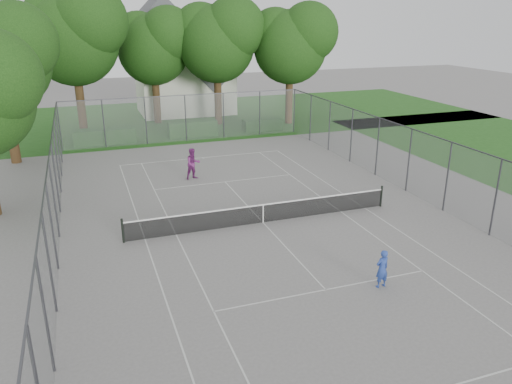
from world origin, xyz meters
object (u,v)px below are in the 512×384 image
object	(u,v)px
house	(184,67)
girl_player	(382,269)
woman_player	(193,164)
tennis_net	(263,213)

from	to	relation	value
house	girl_player	distance (m)	35.84
house	woman_player	bearing A→B (deg)	-100.77
tennis_net	girl_player	xyz separation A→B (m)	(1.97, -6.86, 0.21)
house	woman_player	xyz separation A→B (m)	(-4.03, -21.20, -3.44)
tennis_net	girl_player	world-z (taller)	girl_player
tennis_net	house	size ratio (longest dim) A/B	1.19
tennis_net	girl_player	distance (m)	7.14
tennis_net	house	world-z (taller)	house
house	girl_player	world-z (taller)	house
tennis_net	woman_player	size ratio (longest dim) A/B	6.94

